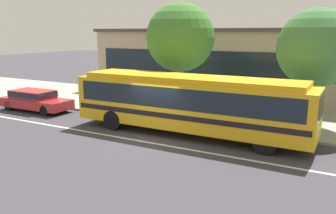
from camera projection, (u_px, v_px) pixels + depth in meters
ground_plane at (155, 137)px, 16.27m from camera, size 120.00×120.00×0.00m
sidewalk_slab at (208, 110)px, 21.88m from camera, size 60.00×8.00×0.12m
lane_stripe_center at (146, 142)px, 15.58m from camera, size 56.00×0.16×0.01m
transit_bus at (189, 101)px, 16.41m from camera, size 11.54×2.49×2.83m
sedan_behind_bus at (35, 99)px, 21.70m from camera, size 4.77×1.81×1.29m
pedestrian_waiting_near_sign at (255, 108)px, 17.05m from camera, size 0.42×0.42×1.77m
bus_stop_sign at (294, 104)px, 15.79m from camera, size 0.10×0.44×2.32m
street_tree_near_stop at (180, 38)px, 20.21m from camera, size 4.00×4.00×6.41m
street_tree_mid_block at (317, 48)px, 17.02m from camera, size 3.87×3.87×5.89m
station_building at (235, 62)px, 26.97m from camera, size 22.06×7.13×5.11m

